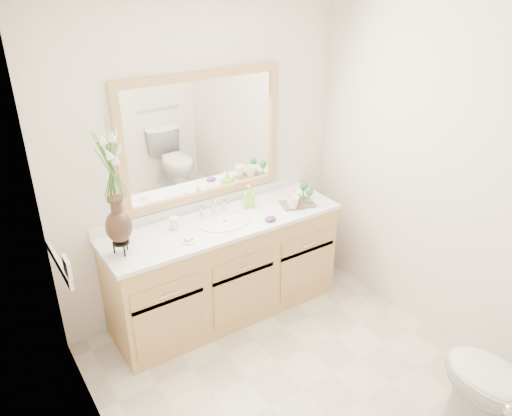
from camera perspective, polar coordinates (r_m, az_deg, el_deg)
floor at (r=3.56m, az=5.38°, el=-19.92°), size 2.60×2.60×0.00m
ceiling at (r=2.48m, az=7.86°, el=22.22°), size 2.40×2.60×0.02m
wall_back at (r=3.82m, az=-6.07°, el=5.14°), size 2.40×0.02×2.40m
wall_left at (r=2.36m, az=-17.26°, el=-10.53°), size 0.02×2.60×2.40m
wall_right at (r=3.65m, az=21.16°, el=2.43°), size 0.02×2.60×2.40m
vanity at (r=3.96m, az=-3.58°, el=-6.98°), size 1.80×0.55×0.80m
counter at (r=3.75m, az=-3.75°, el=-1.66°), size 1.84×0.57×0.03m
sink at (r=3.75m, az=-3.60°, el=-2.29°), size 0.38×0.34×0.23m
mirror at (r=3.73m, az=-6.06°, el=7.98°), size 1.32×0.04×0.97m
switch_plate at (r=3.11m, az=-20.79°, el=-6.31°), size 0.02×0.12×0.12m
toilet at (r=3.33m, az=26.40°, el=-18.43°), size 0.42×0.75×0.74m
flower_vase at (r=3.20m, az=-16.18°, el=3.75°), size 0.20×0.20×0.84m
tumbler at (r=3.65m, az=-9.28°, el=-1.73°), size 0.07×0.07×0.09m
soap_dish at (r=3.48m, az=-7.66°, el=-3.68°), size 0.10×0.10×0.03m
soap_bottle at (r=3.91m, az=-0.84°, el=1.27°), size 0.10×0.10×0.16m
purple_dish at (r=3.72m, az=1.64°, el=-1.24°), size 0.11×0.10×0.03m
tray at (r=3.99m, az=4.77°, el=0.47°), size 0.30×0.25×0.01m
mug_left at (r=3.89m, az=4.23°, el=0.72°), size 0.12×0.12×0.10m
mug_right at (r=3.98m, az=4.46°, el=1.37°), size 0.14×0.14×0.10m
goblet_front at (r=3.95m, az=6.11°, el=1.73°), size 0.06×0.06×0.14m
goblet_back at (r=4.04m, az=5.47°, el=2.41°), size 0.06×0.06×0.14m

